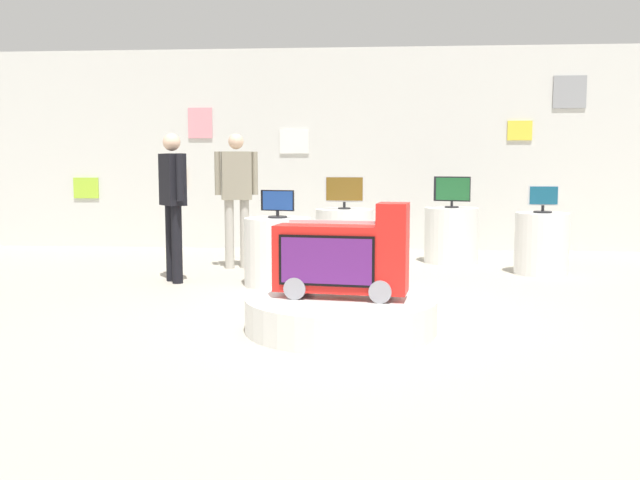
# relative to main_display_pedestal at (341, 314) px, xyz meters

# --- Properties ---
(ground_plane) EXTENTS (30.00, 30.00, 0.00)m
(ground_plane) POSITION_rel_main_display_pedestal_xyz_m (0.06, 0.40, -0.14)
(ground_plane) COLOR #A8A091
(back_wall_display) EXTENTS (12.72, 0.13, 3.18)m
(back_wall_display) POSITION_rel_main_display_pedestal_xyz_m (0.06, 5.60, 1.45)
(back_wall_display) COLOR silver
(back_wall_display) RESTS_ON ground
(main_display_pedestal) EXTENTS (1.57, 1.57, 0.27)m
(main_display_pedestal) POSITION_rel_main_display_pedestal_xyz_m (0.00, 0.00, 0.00)
(main_display_pedestal) COLOR silver
(main_display_pedestal) RESTS_ON ground
(novelty_firetruck_tv) EXTENTS (1.11, 0.49, 0.78)m
(novelty_firetruck_tv) POSITION_rel_main_display_pedestal_xyz_m (0.02, -0.01, 0.46)
(novelty_firetruck_tv) COLOR gray
(novelty_firetruck_tv) RESTS_ON main_display_pedestal
(display_pedestal_left_rear) EXTENTS (0.73, 0.73, 0.76)m
(display_pedestal_left_rear) POSITION_rel_main_display_pedestal_xyz_m (1.33, 4.10, 0.24)
(display_pedestal_left_rear) COLOR silver
(display_pedestal_left_rear) RESTS_ON ground
(tv_on_left_rear) EXTENTS (0.49, 0.20, 0.43)m
(tv_on_left_rear) POSITION_rel_main_display_pedestal_xyz_m (1.33, 4.10, 0.86)
(tv_on_left_rear) COLOR black
(tv_on_left_rear) RESTS_ON display_pedestal_left_rear
(display_pedestal_center_rear) EXTENTS (0.77, 0.77, 0.76)m
(display_pedestal_center_rear) POSITION_rel_main_display_pedestal_xyz_m (-0.13, 3.70, 0.24)
(display_pedestal_center_rear) COLOR silver
(display_pedestal_center_rear) RESTS_ON ground
(tv_on_center_rear) EXTENTS (0.53, 0.17, 0.44)m
(tv_on_center_rear) POSITION_rel_main_display_pedestal_xyz_m (-0.13, 3.69, 0.88)
(tv_on_center_rear) COLOR black
(tv_on_center_rear) RESTS_ON display_pedestal_center_rear
(display_pedestal_right_rear) EXTENTS (0.75, 0.75, 0.76)m
(display_pedestal_right_rear) POSITION_rel_main_display_pedestal_xyz_m (-0.81, 2.10, 0.24)
(display_pedestal_right_rear) COLOR silver
(display_pedestal_right_rear) RESTS_ON ground
(tv_on_right_rear) EXTENTS (0.38, 0.21, 0.31)m
(tv_on_right_rear) POSITION_rel_main_display_pedestal_xyz_m (-0.81, 2.09, 0.79)
(tv_on_right_rear) COLOR black
(tv_on_right_rear) RESTS_ON display_pedestal_right_rear
(display_pedestal_far_right) EXTENTS (0.65, 0.65, 0.76)m
(display_pedestal_far_right) POSITION_rel_main_display_pedestal_xyz_m (2.34, 3.17, 0.24)
(display_pedestal_far_right) COLOR silver
(display_pedestal_far_right) RESTS_ON ground
(tv_on_far_right) EXTENTS (0.36, 0.22, 0.34)m
(tv_on_far_right) POSITION_rel_main_display_pedestal_xyz_m (2.34, 3.16, 0.80)
(tv_on_far_right) COLOR black
(tv_on_far_right) RESTS_ON display_pedestal_far_right
(shopper_browsing_near_truck) EXTENTS (0.54, 0.30, 1.75)m
(shopper_browsing_near_truck) POSITION_rel_main_display_pedestal_xyz_m (-1.52, 3.36, 0.89)
(shopper_browsing_near_truck) COLOR #B2ADA3
(shopper_browsing_near_truck) RESTS_ON ground
(shopper_browsing_rear) EXTENTS (0.39, 0.47, 1.71)m
(shopper_browsing_rear) POSITION_rel_main_display_pedestal_xyz_m (-2.04, 2.23, 0.87)
(shopper_browsing_rear) COLOR black
(shopper_browsing_rear) RESTS_ON ground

